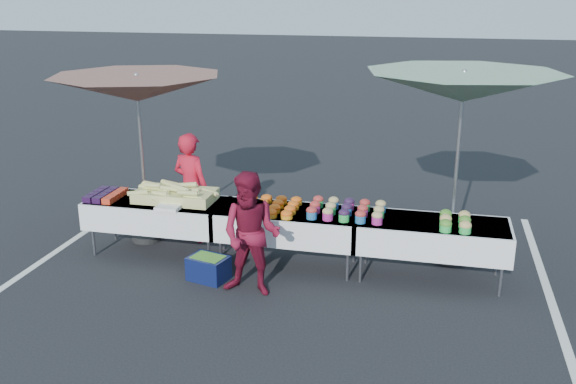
% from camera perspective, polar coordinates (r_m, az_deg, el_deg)
% --- Properties ---
extents(ground, '(80.00, 80.00, 0.00)m').
position_cam_1_polar(ground, '(8.44, -0.00, -6.48)').
color(ground, black).
extents(stripe_left, '(0.10, 5.00, 0.00)m').
position_cam_1_polar(stripe_left, '(9.63, -18.92, -4.31)').
color(stripe_left, silver).
rests_on(stripe_left, ground).
extents(stripe_right, '(0.10, 5.00, 0.00)m').
position_cam_1_polar(stripe_right, '(8.37, 22.07, -8.08)').
color(stripe_right, silver).
rests_on(stripe_right, ground).
extents(table_left, '(1.86, 0.81, 0.75)m').
position_cam_1_polar(table_left, '(8.78, -11.52, -1.76)').
color(table_left, white).
rests_on(table_left, ground).
extents(table_center, '(1.86, 0.81, 0.75)m').
position_cam_1_polar(table_center, '(8.21, -0.00, -2.77)').
color(table_center, white).
rests_on(table_center, ground).
extents(table_right, '(1.86, 0.81, 0.75)m').
position_cam_1_polar(table_right, '(8.02, 12.64, -3.75)').
color(table_right, white).
rests_on(table_right, ground).
extents(berry_punnets, '(0.40, 0.54, 0.08)m').
position_cam_1_polar(berry_punnets, '(8.98, -15.88, -0.26)').
color(berry_punnets, black).
rests_on(berry_punnets, table_left).
extents(corn_pile, '(1.16, 0.57, 0.26)m').
position_cam_1_polar(corn_pile, '(8.64, -10.03, -0.20)').
color(corn_pile, tan).
rests_on(corn_pile, table_left).
extents(plastic_bags, '(0.30, 0.25, 0.05)m').
position_cam_1_polar(plastic_bags, '(8.34, -10.57, -1.36)').
color(plastic_bags, white).
rests_on(plastic_bags, table_left).
extents(carrot_bowls, '(0.75, 0.69, 0.11)m').
position_cam_1_polar(carrot_bowls, '(8.19, -1.72, -1.23)').
color(carrot_bowls, orange).
rests_on(carrot_bowls, table_center).
extents(potato_cups, '(0.94, 0.58, 0.16)m').
position_cam_1_polar(potato_cups, '(8.00, 5.24, -1.53)').
color(potato_cups, '#21609C').
rests_on(potato_cups, table_right).
extents(bean_baskets, '(0.36, 0.50, 0.15)m').
position_cam_1_polar(bean_baskets, '(7.85, 14.64, -2.51)').
color(bean_baskets, green).
rests_on(bean_baskets, table_right).
extents(vendor, '(0.66, 0.54, 1.56)m').
position_cam_1_polar(vendor, '(9.09, -8.60, 0.40)').
color(vendor, red).
rests_on(vendor, ground).
extents(customer, '(0.75, 0.60, 1.48)m').
position_cam_1_polar(customer, '(7.42, -3.28, -3.79)').
color(customer, maroon).
rests_on(customer, ground).
extents(umbrella_left, '(2.48, 2.48, 2.38)m').
position_cam_1_polar(umbrella_left, '(8.91, -13.27, 8.85)').
color(umbrella_left, black).
rests_on(umbrella_left, ground).
extents(umbrella_right, '(2.89, 2.89, 2.52)m').
position_cam_1_polar(umbrella_right, '(8.22, 15.31, 8.88)').
color(umbrella_right, black).
rests_on(umbrella_right, ground).
extents(storage_bin, '(0.54, 0.45, 0.31)m').
position_cam_1_polar(storage_bin, '(8.03, -7.08, -6.68)').
color(storage_bin, '#0C153E').
rests_on(storage_bin, ground).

